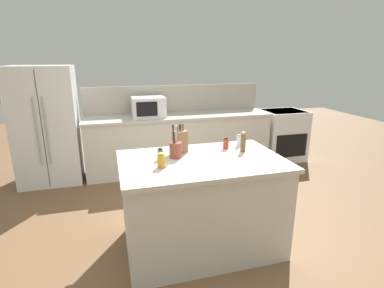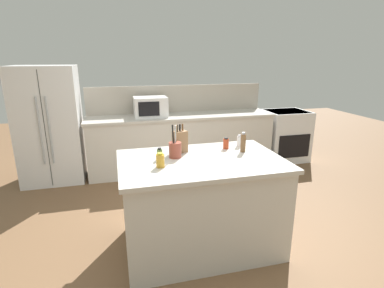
# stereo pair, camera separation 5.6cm
# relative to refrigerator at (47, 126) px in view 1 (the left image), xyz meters

# --- Properties ---
(ground_plane) EXTENTS (14.00, 14.00, 0.00)m
(ground_plane) POSITION_rel_refrigerator_xyz_m (1.73, -2.25, -0.87)
(ground_plane) COLOR brown
(back_counter_run) EXTENTS (3.09, 0.66, 0.94)m
(back_counter_run) POSITION_rel_refrigerator_xyz_m (2.03, -0.05, -0.40)
(back_counter_run) COLOR beige
(back_counter_run) RESTS_ON ground_plane
(wall_backsplash) EXTENTS (3.05, 0.03, 0.46)m
(wall_backsplash) POSITION_rel_refrigerator_xyz_m (2.03, 0.27, 0.30)
(wall_backsplash) COLOR #B2A899
(wall_backsplash) RESTS_ON back_counter_run
(kitchen_island) EXTENTS (1.55, 1.00, 0.94)m
(kitchen_island) POSITION_rel_refrigerator_xyz_m (1.73, -2.25, -0.40)
(kitchen_island) COLOR beige
(kitchen_island) RESTS_ON ground_plane
(refrigerator) EXTENTS (0.89, 0.75, 1.75)m
(refrigerator) POSITION_rel_refrigerator_xyz_m (0.00, 0.00, 0.00)
(refrigerator) COLOR white
(refrigerator) RESTS_ON ground_plane
(range_oven) EXTENTS (0.76, 0.65, 0.92)m
(range_oven) POSITION_rel_refrigerator_xyz_m (3.99, -0.05, -0.41)
(range_oven) COLOR white
(range_oven) RESTS_ON ground_plane
(microwave) EXTENTS (0.52, 0.39, 0.31)m
(microwave) POSITION_rel_refrigerator_xyz_m (1.52, -0.05, 0.22)
(microwave) COLOR white
(microwave) RESTS_ON back_counter_run
(knife_block) EXTENTS (0.16, 0.14, 0.29)m
(knife_block) POSITION_rel_refrigerator_xyz_m (1.58, -1.99, 0.18)
(knife_block) COLOR #936B47
(knife_block) RESTS_ON kitchen_island
(utensil_crock) EXTENTS (0.12, 0.12, 0.32)m
(utensil_crock) POSITION_rel_refrigerator_xyz_m (1.50, -2.14, 0.15)
(utensil_crock) COLOR brown
(utensil_crock) RESTS_ON kitchen_island
(salt_shaker) EXTENTS (0.05, 0.05, 0.13)m
(salt_shaker) POSITION_rel_refrigerator_xyz_m (2.24, -1.95, 0.13)
(salt_shaker) COLOR silver
(salt_shaker) RESTS_ON kitchen_island
(spice_jar_oregano) EXTENTS (0.05, 0.05, 0.11)m
(spice_jar_oregano) POSITION_rel_refrigerator_xyz_m (1.35, -2.16, 0.12)
(spice_jar_oregano) COLOR #567038
(spice_jar_oregano) RESTS_ON kitchen_island
(pepper_grinder) EXTENTS (0.05, 0.05, 0.21)m
(pepper_grinder) POSITION_rel_refrigerator_xyz_m (2.20, -2.13, 0.16)
(pepper_grinder) COLOR brown
(pepper_grinder) RESTS_ON kitchen_island
(spice_jar_paprika) EXTENTS (0.06, 0.06, 0.12)m
(spice_jar_paprika) POSITION_rel_refrigerator_xyz_m (2.07, -1.99, 0.12)
(spice_jar_paprika) COLOR #B73D1E
(spice_jar_paprika) RESTS_ON kitchen_island
(honey_jar) EXTENTS (0.07, 0.07, 0.13)m
(honey_jar) POSITION_rel_refrigerator_xyz_m (1.32, -2.36, 0.13)
(honey_jar) COLOR gold
(honey_jar) RESTS_ON kitchen_island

